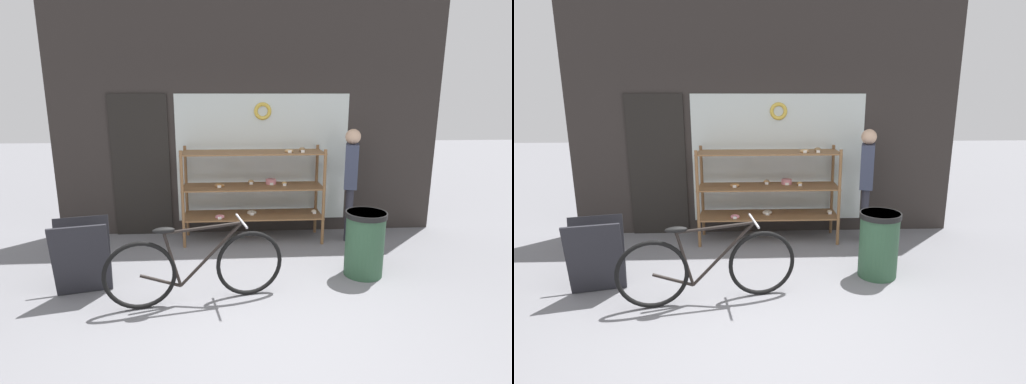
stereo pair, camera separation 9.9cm
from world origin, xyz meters
The scene contains 7 objects.
ground_plane centered at (0.00, 0.00, 0.00)m, with size 30.00×30.00×0.00m, color slate.
storefront_facade centered at (-0.04, 2.75, 1.65)m, with size 5.73×0.13×3.40m.
display_case centered at (0.05, 2.34, 0.80)m, with size 2.00×0.55×1.37m.
bicycle centered at (-0.65, 0.56, 0.38)m, with size 1.80×0.53×0.84m.
sandwich_board centered at (-1.87, 0.83, 0.41)m, with size 0.63×0.49×0.80m.
pedestrian centered at (1.43, 2.25, 0.95)m, with size 0.27×0.36×1.62m.
trash_bin centered at (1.27, 1.07, 0.42)m, with size 0.47×0.47×0.77m.
Camera 2 is at (-0.19, -3.23, 2.08)m, focal length 28.00 mm.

